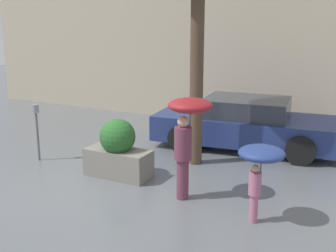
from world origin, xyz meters
TOP-DOWN VIEW (x-y plane):
  - ground_plane at (0.00, 0.00)m, footprint 40.00×40.00m
  - building_facade at (0.00, 6.50)m, footprint 18.00×0.30m
  - planter_box at (0.20, 0.96)m, footprint 1.40×0.75m
  - person_adult at (1.95, 0.63)m, footprint 0.80×0.80m
  - person_child at (3.38, 0.29)m, footprint 0.74×0.74m
  - parked_car_near at (1.94, 4.21)m, footprint 4.78×2.47m
  - parking_meter at (-2.04, 0.96)m, footprint 0.14×0.14m

SIDE VIEW (x-z plane):
  - ground_plane at x=0.00m, z-range 0.00..0.00m
  - planter_box at x=0.20m, z-range -0.07..1.18m
  - parked_car_near at x=1.94m, z-range -0.03..1.26m
  - parking_meter at x=-2.04m, z-range 0.29..1.63m
  - person_child at x=3.38m, z-range 0.42..1.71m
  - person_adult at x=1.95m, z-range 0.46..2.34m
  - building_facade at x=0.00m, z-range 0.00..6.00m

